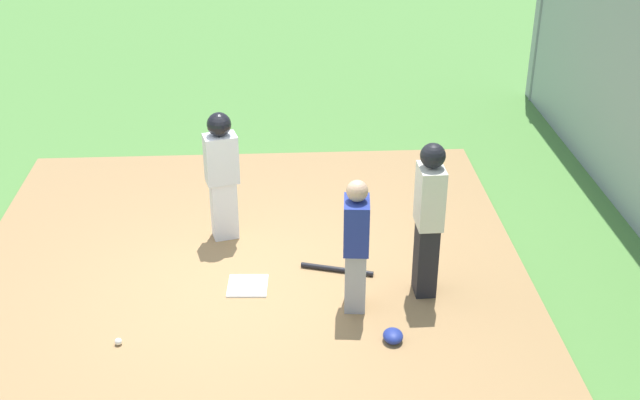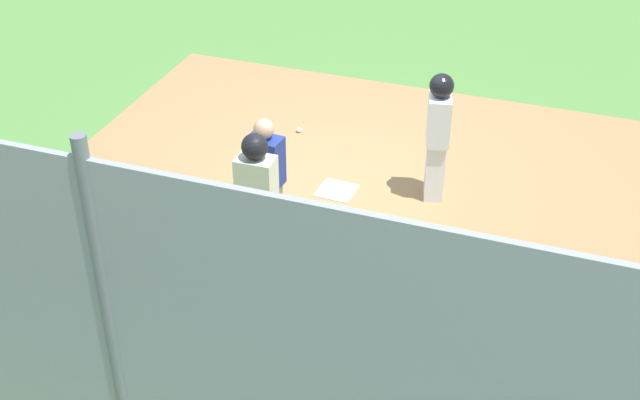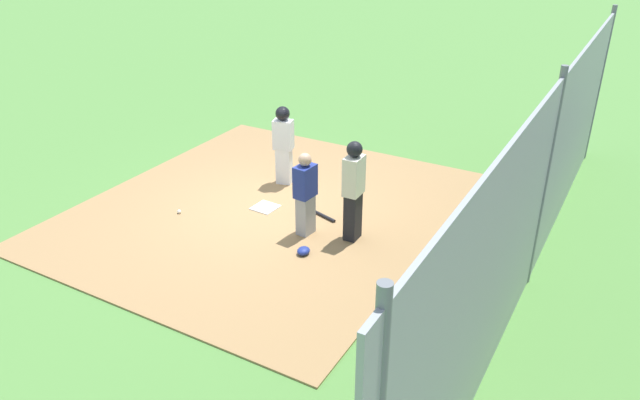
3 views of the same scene
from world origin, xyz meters
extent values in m
plane|color=#51843D|center=(0.00, 0.00, 0.00)|extent=(140.00, 140.00, 0.00)
cube|color=#9E774C|center=(0.00, 0.00, 0.01)|extent=(7.20, 6.40, 0.03)
cube|color=white|center=(0.00, 0.00, 0.04)|extent=(0.46, 0.46, 0.02)
cube|color=#9E9EA3|center=(-0.44, -1.16, 0.39)|extent=(0.32, 0.25, 0.71)
cube|color=navy|center=(-0.44, -1.16, 1.02)|extent=(0.40, 0.29, 0.56)
sphere|color=tan|center=(-0.44, -1.16, 1.42)|extent=(0.22, 0.22, 0.22)
cube|color=black|center=(-0.20, -1.94, 0.45)|extent=(0.31, 0.23, 0.84)
cube|color=beige|center=(-0.20, -1.94, 1.21)|extent=(0.39, 0.27, 0.67)
sphere|color=black|center=(-0.20, -1.94, 1.67)|extent=(0.26, 0.26, 0.26)
cube|color=silver|center=(1.14, 0.30, 0.41)|extent=(0.29, 0.35, 0.75)
cube|color=silver|center=(1.14, 0.30, 1.08)|extent=(0.35, 0.43, 0.60)
sphere|color=tan|center=(1.14, 0.30, 1.50)|extent=(0.24, 0.24, 0.24)
sphere|color=black|center=(1.14, 0.30, 1.52)|extent=(0.29, 0.29, 0.29)
cylinder|color=black|center=(0.25, -1.02, 0.06)|extent=(0.30, 0.83, 0.06)
ellipsoid|color=navy|center=(-1.07, -1.49, 0.09)|extent=(0.24, 0.20, 0.12)
sphere|color=white|center=(-0.98, 1.27, 0.07)|extent=(0.07, 0.07, 0.07)
cube|color=#93999E|center=(0.00, -4.86, 1.60)|extent=(12.00, 0.05, 3.20)
cylinder|color=slate|center=(0.00, -4.86, 1.68)|extent=(0.10, 0.10, 3.35)
camera|label=1|loc=(-7.67, -0.39, 5.11)|focal=45.91mm
camera|label=2|loc=(2.82, -8.56, 5.80)|focal=48.59mm
camera|label=3|loc=(-8.36, -5.94, 5.30)|focal=34.01mm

